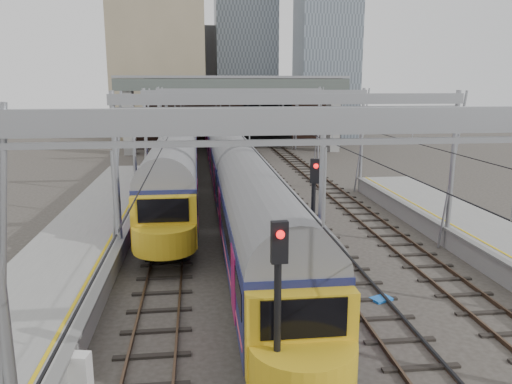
{
  "coord_description": "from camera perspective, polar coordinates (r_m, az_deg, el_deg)",
  "views": [
    {
      "loc": [
        -4.44,
        -15.28,
        8.28
      ],
      "look_at": [
        -1.26,
        11.65,
        2.4
      ],
      "focal_mm": 35.0,
      "sensor_mm": 36.0,
      "label": 1
    }
  ],
  "objects": [
    {
      "name": "train_second",
      "position": [
        47.97,
        -8.58,
        5.32
      ],
      "size": [
        3.01,
        52.19,
        5.11
      ],
      "color": "black",
      "rests_on": "ground"
    },
    {
      "name": "train_main",
      "position": [
        44.52,
        -3.54,
        4.8
      ],
      "size": [
        2.87,
        66.45,
        4.92
      ],
      "color": "black",
      "rests_on": "ground"
    },
    {
      "name": "tracks",
      "position": [
        31.7,
        1.56,
        -2.87
      ],
      "size": [
        14.4,
        80.0,
        0.22
      ],
      "color": "#4C3828",
      "rests_on": "ground"
    },
    {
      "name": "retaining_wall",
      "position": [
        67.58,
        -1.78,
        8.88
      ],
      "size": [
        28.0,
        2.75,
        9.0
      ],
      "color": "black",
      "rests_on": "ground"
    },
    {
      "name": "overhead_line",
      "position": [
        37.08,
        0.16,
        9.59
      ],
      "size": [
        16.8,
        80.0,
        8.0
      ],
      "color": "gray",
      "rests_on": "ground"
    },
    {
      "name": "overbridge",
      "position": [
        61.45,
        -2.64,
        11.28
      ],
      "size": [
        28.0,
        3.0,
        9.25
      ],
      "color": "gray",
      "rests_on": "ground"
    },
    {
      "name": "signal_near_centre",
      "position": [
        20.34,
        6.59,
        -1.86
      ],
      "size": [
        0.42,
        0.49,
        5.4
      ],
      "rotation": [
        0.0,
        0.0,
        -0.38
      ],
      "color": "black",
      "rests_on": "ground"
    },
    {
      "name": "signal_near_left",
      "position": [
        11.78,
        2.53,
        -12.67
      ],
      "size": [
        0.39,
        0.48,
        5.34
      ],
      "rotation": [
        0.0,
        0.0,
        0.06
      ],
      "color": "black",
      "rests_on": "ground"
    },
    {
      "name": "ground",
      "position": [
        17.94,
        8.71,
        -15.41
      ],
      "size": [
        160.0,
        160.0,
        0.0
      ],
      "primitive_type": "plane",
      "color": "#38332D",
      "rests_on": "ground"
    },
    {
      "name": "equip_cover_b",
      "position": [
        19.03,
        1.21,
        -13.42
      ],
      "size": [
        0.79,
        0.6,
        0.09
      ],
      "primitive_type": "cube",
      "rotation": [
        0.0,
        0.0,
        -0.12
      ],
      "color": "blue",
      "rests_on": "ground"
    },
    {
      "name": "relay_cabinet",
      "position": [
        15.39,
        -19.42,
        -18.79
      ],
      "size": [
        0.6,
        0.54,
        1.05
      ],
      "primitive_type": "cube",
      "rotation": [
        0.0,
        0.0,
        -0.2
      ],
      "color": "silver",
      "rests_on": "ground"
    },
    {
      "name": "city_skyline",
      "position": [
        86.51,
        -2.04,
        18.08
      ],
      "size": [
        37.5,
        27.5,
        60.0
      ],
      "color": "tan",
      "rests_on": "ground"
    },
    {
      "name": "equip_cover_a",
      "position": [
        24.2,
        -0.7,
        -7.63
      ],
      "size": [
        1.09,
        0.86,
        0.11
      ],
      "primitive_type": "cube",
      "rotation": [
        0.0,
        0.0,
        -0.19
      ],
      "color": "blue",
      "rests_on": "ground"
    },
    {
      "name": "equip_cover_c",
      "position": [
        20.57,
        14.12,
        -11.76
      ],
      "size": [
        0.95,
        0.82,
        0.09
      ],
      "primitive_type": "cube",
      "rotation": [
        0.0,
        0.0,
        0.39
      ],
      "color": "blue",
      "rests_on": "ground"
    },
    {
      "name": "platform_left",
      "position": [
        20.22,
        -23.11,
        -11.27
      ],
      "size": [
        4.32,
        55.0,
        1.12
      ],
      "color": "gray",
      "rests_on": "ground"
    }
  ]
}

